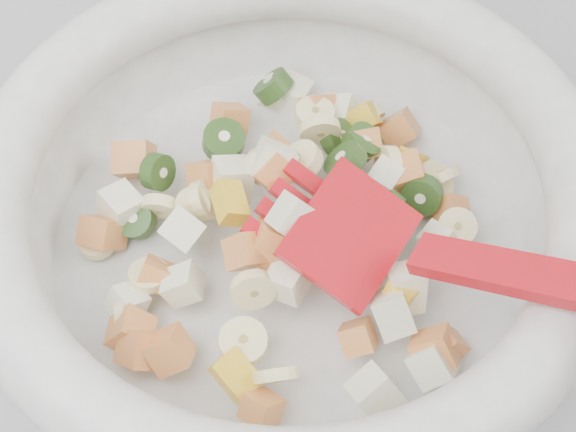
{
  "coord_description": "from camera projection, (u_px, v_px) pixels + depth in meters",
  "views": [
    {
      "loc": [
        0.05,
        1.1,
        1.37
      ],
      "look_at": [
        0.08,
        1.4,
        0.95
      ],
      "focal_mm": 55.0,
      "sensor_mm": 36.0,
      "label": 1
    }
  ],
  "objects": [
    {
      "name": "mixing_bowl",
      "position": [
        289.0,
        207.0,
        0.51
      ],
      "size": [
        0.43,
        0.37,
        0.16
      ],
      "color": "white",
      "rests_on": "counter"
    }
  ]
}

